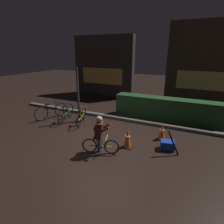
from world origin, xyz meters
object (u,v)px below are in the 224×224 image
Objects in this scene: blue_crate at (167,145)px; cyclist at (100,135)px; parked_bike_center_left at (81,117)px; traffic_cone_near at (127,138)px; parked_bike_leftmost at (51,111)px; traffic_cone_far at (162,132)px; closed_umbrella at (173,143)px; street_post at (78,95)px; parked_bike_left_mid at (66,113)px.

blue_crate is 0.35× the size of cyclist.
traffic_cone_near is (2.60, -1.11, -0.00)m from parked_bike_center_left.
cyclist is (-1.90, -1.13, 0.48)m from blue_crate.
parked_bike_leftmost reaches higher than parked_bike_center_left.
blue_crate is at bearing -64.58° from traffic_cone_far.
closed_umbrella reaches higher than traffic_cone_far.
blue_crate is (5.53, -0.65, -0.20)m from parked_bike_leftmost.
cyclist reaches higher than closed_umbrella.
street_post reaches higher than closed_umbrella.
cyclist reaches higher than parked_bike_left_mid.
traffic_cone_far is at bearing -70.65° from parked_bike_leftmost.
blue_crate is at bearing -120.22° from parked_bike_center_left.
traffic_cone_near is 1.45m from closed_umbrella.
parked_bike_center_left is 4.16m from closed_umbrella.
parked_bike_leftmost is 1.10× the size of parked_bike_center_left.
parked_bike_leftmost is at bearing -14.81° from closed_umbrella.
closed_umbrella reaches higher than parked_bike_center_left.
cyclist reaches higher than traffic_cone_near.
closed_umbrella is (2.10, 0.88, -0.23)m from cyclist.
parked_bike_leftmost is 3.64× the size of blue_crate.
parked_bike_leftmost is at bearing 173.30° from blue_crate.
street_post is 4.52m from closed_umbrella.
street_post reaches higher than blue_crate.
parked_bike_center_left is 1.71× the size of closed_umbrella.
parked_bike_center_left is at bearing -37.29° from street_post.
parked_bike_leftmost is 4.05m from cyclist.
closed_umbrella reaches higher than parked_bike_leftmost.
traffic_cone_far is at bearing -110.32° from parked_bike_center_left.
closed_umbrella is at bearing -79.86° from parked_bike_leftmost.
parked_bike_left_mid is at bearing 179.25° from traffic_cone_far.
closed_umbrella is (4.92, -0.98, 0.05)m from parked_bike_left_mid.
parked_bike_center_left is at bearing -68.95° from parked_bike_leftmost.
closed_umbrella is (0.20, -0.25, 0.25)m from blue_crate.
cyclist reaches higher than traffic_cone_far.
traffic_cone_far is at bearing -3.40° from street_post.
parked_bike_left_mid is (-0.62, -0.17, -0.87)m from street_post.
parked_bike_center_left is 3.92m from blue_crate.
parked_bike_left_mid reaches higher than traffic_cone_far.
street_post is 1.95× the size of cyclist.
parked_bike_center_left is at bearing 156.93° from traffic_cone_near.
traffic_cone_near is (2.85, -1.30, -0.90)m from street_post.
parked_bike_center_left is (0.87, -0.03, -0.02)m from parked_bike_left_mid.
traffic_cone_near reaches higher than blue_crate.
parked_bike_leftmost is at bearing 72.19° from parked_bike_center_left.
street_post is at bearing 176.60° from traffic_cone_far.
parked_bike_center_left is at bearing 118.58° from cyclist.
cyclist is at bearing -96.99° from parked_bike_leftmost.
closed_umbrella is at bearing -51.68° from blue_crate.
traffic_cone_near is 1.42m from traffic_cone_far.
traffic_cone_far is at bearing 115.42° from blue_crate.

